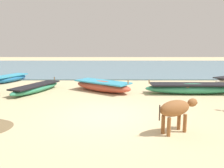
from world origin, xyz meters
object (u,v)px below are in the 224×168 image
at_px(fishing_boat_2, 37,88).
at_px(cow_adult_brown, 177,109).
at_px(fishing_boat_1, 103,86).
at_px(fishing_boat_3, 193,88).
at_px(fishing_boat_5, 10,78).

distance_m(fishing_boat_2, cow_adult_brown, 8.42).
relative_size(fishing_boat_1, fishing_boat_2, 0.96).
relative_size(fishing_boat_1, fishing_boat_3, 0.73).
height_order(fishing_boat_1, cow_adult_brown, cow_adult_brown).
bearing_deg(cow_adult_brown, fishing_boat_5, 104.89).
height_order(fishing_boat_2, fishing_boat_5, fishing_boat_5).
distance_m(fishing_boat_1, fishing_boat_2, 3.64).
bearing_deg(fishing_boat_3, fishing_boat_5, -17.60).
height_order(fishing_boat_1, fishing_boat_3, fishing_boat_1).
relative_size(fishing_boat_2, cow_adult_brown, 2.67).
relative_size(fishing_boat_1, fishing_boat_5, 1.13).
bearing_deg(fishing_boat_1, cow_adult_brown, -32.54).
bearing_deg(cow_adult_brown, fishing_boat_3, 36.88).
xyz_separation_m(fishing_boat_1, fishing_boat_2, (-3.63, -0.22, -0.08)).
xyz_separation_m(fishing_boat_5, cow_adult_brown, (9.05, -9.24, 0.45)).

